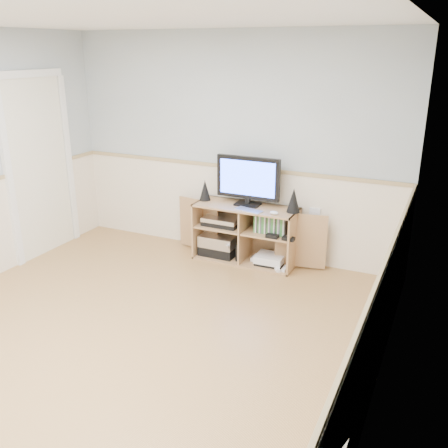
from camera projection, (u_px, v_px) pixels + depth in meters
The scene contains 11 objects.
room at pixel (113, 197), 3.84m from camera, with size 4.04×4.54×2.54m.
media_cabinet at pixel (247, 232), 5.65m from camera, with size 1.80×0.43×0.65m.
monitor at pixel (248, 179), 5.44m from camera, with size 0.73×0.18×0.54m.
speaker_left at pixel (205, 190), 5.69m from camera, with size 0.13×0.13×0.24m, color black.
speaker_right at pixel (294, 200), 5.26m from camera, with size 0.14×0.14×0.26m, color black.
keyboard at pixel (249, 210), 5.34m from camera, with size 0.31×0.12×0.01m, color silver.
mouse at pixel (274, 213), 5.23m from camera, with size 0.10×0.06×0.04m, color white.
av_components at pixel (221, 238), 5.77m from camera, with size 0.51×0.31×0.47m.
game_consoles at pixel (269, 259), 5.57m from camera, with size 0.45×0.30×0.11m.
game_cases at pixel (271, 225), 5.42m from camera, with size 0.36×0.14×0.19m, color #3F8C3F.
wall_outlet at pixel (315, 213), 5.43m from camera, with size 0.12×0.03×0.12m, color white.
Camera 1 is at (2.28, -2.86, 2.30)m, focal length 40.00 mm.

